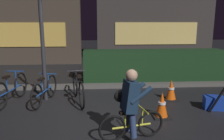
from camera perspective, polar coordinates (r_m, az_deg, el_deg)
ground_plane at (r=5.05m, az=-1.85°, el=-11.51°), size 40.00×40.00×0.00m
sidewalk_curb at (r=7.11m, az=-2.47°, el=-3.96°), size 12.00×0.24×0.12m
hedge_row at (r=8.11m, az=10.16°, el=1.25°), size 4.80×0.70×1.05m
storefront_left at (r=11.53m, az=-19.45°, el=11.99°), size 4.56×0.54×4.30m
storefront_right at (r=12.21m, az=10.77°, el=13.45°), size 5.95×0.54×4.74m
street_post at (r=6.02m, az=-16.75°, el=5.34°), size 0.10×0.10×2.74m
parked_bike_left_mid at (r=6.28m, az=-23.69°, el=-4.43°), size 0.46×1.65×0.76m
parked_bike_center_left at (r=6.02m, az=-16.31°, el=-4.85°), size 0.46×1.49×0.70m
parked_bike_center_right at (r=5.89m, az=-8.38°, el=-4.58°), size 0.51×1.62×0.76m
traffic_cone_near at (r=5.04m, az=12.25°, el=-8.55°), size 0.36×0.36×0.56m
traffic_cone_far at (r=6.18m, az=14.42°, el=-4.88°), size 0.36×0.36×0.54m
blue_crate at (r=5.93m, az=23.89°, el=-7.39°), size 0.50×0.41×0.30m
cyclist at (r=3.96m, az=4.51°, el=-8.53°), size 1.17×0.50×1.25m
closed_umbrella at (r=5.64m, az=25.11°, el=-5.85°), size 0.40×0.17×0.79m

